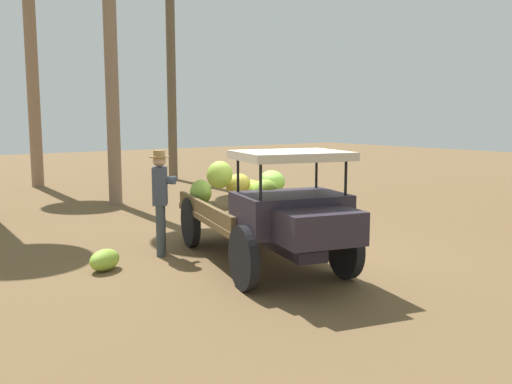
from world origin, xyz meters
The scene contains 4 objects.
ground_plane centered at (0.00, 0.00, 0.00)m, with size 60.00×60.00×0.00m, color brown.
truck centered at (0.08, -0.32, 0.91)m, with size 4.66×2.66×1.89m.
farmer centered at (-1.58, -1.37, 1.03)m, with size 0.57×0.55×1.81m.
loose_banana_bunch centered at (-1.21, -2.54, 0.17)m, with size 0.61×0.38×0.33m, color #96C03C.
Camera 1 is at (7.02, -5.70, 2.39)m, focal length 39.26 mm.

